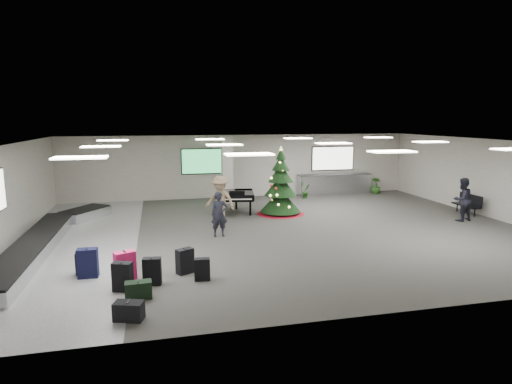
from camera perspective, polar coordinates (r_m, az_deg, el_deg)
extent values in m
plane|color=#373632|center=(15.69, 3.16, -5.12)|extent=(18.00, 18.00, 0.00)
cube|color=#A09A92|center=(22.10, -1.89, 3.47)|extent=(18.00, 0.02, 3.20)
cube|color=#A09A92|center=(9.01, 15.90, -6.28)|extent=(18.00, 0.02, 3.20)
cube|color=#A09A92|center=(15.48, -30.69, -0.64)|extent=(0.02, 14.00, 3.20)
cube|color=#A09A92|center=(19.84, 29.03, 1.52)|extent=(0.02, 14.00, 3.20)
cube|color=silver|center=(15.18, 3.28, 6.63)|extent=(18.00, 14.00, 0.02)
cube|color=slate|center=(15.33, -22.99, -6.25)|extent=(4.00, 14.00, 0.01)
cube|color=#BDB5AC|center=(20.55, -3.87, 2.98)|extent=(0.50, 0.50, 3.20)
cube|color=green|center=(21.72, -7.07, 4.09)|extent=(2.20, 0.08, 1.30)
cube|color=white|center=(23.51, 10.20, 4.44)|extent=(2.40, 0.08, 1.30)
cube|color=white|center=(10.72, -22.39, 4.27)|extent=(1.20, 0.60, 0.04)
cube|color=white|center=(14.67, -19.95, 5.72)|extent=(1.20, 0.60, 0.04)
cube|color=white|center=(18.64, -18.54, 6.55)|extent=(1.20, 0.60, 0.04)
cube|color=white|center=(10.82, -0.94, 5.05)|extent=(1.20, 0.60, 0.04)
cube|color=white|center=(14.75, -4.25, 6.29)|extent=(1.20, 0.60, 0.04)
cube|color=white|center=(18.70, -6.17, 7.00)|extent=(1.20, 0.60, 0.04)
cube|color=white|center=(12.30, 17.67, 5.16)|extent=(1.20, 0.60, 0.04)
cube|color=white|center=(15.86, 10.27, 6.41)|extent=(1.20, 0.60, 0.04)
cube|color=white|center=(19.60, 5.61, 7.14)|extent=(1.20, 0.60, 0.04)
cube|color=white|center=(17.83, 22.23, 6.20)|extent=(1.20, 0.60, 0.04)
cube|color=white|center=(21.22, 15.98, 7.01)|extent=(1.20, 0.60, 0.04)
cube|color=silver|center=(14.56, -27.60, -6.66)|extent=(1.00, 8.00, 0.38)
cube|color=black|center=(14.51, -27.67, -5.86)|extent=(0.95, 7.90, 0.05)
cube|color=silver|center=(18.77, -21.81, -2.73)|extent=(1.97, 2.21, 0.38)
cube|color=black|center=(18.73, -21.85, -2.10)|extent=(1.87, 2.10, 0.05)
cube|color=silver|center=(23.40, 10.39, 1.02)|extent=(4.00, 0.60, 1.05)
cube|color=#313133|center=(23.33, 10.43, 2.31)|extent=(4.05, 0.65, 0.04)
cube|color=black|center=(10.74, -17.35, -10.74)|extent=(0.51, 0.38, 0.70)
cube|color=black|center=(10.62, -17.45, -8.92)|extent=(0.08, 0.15, 0.02)
cube|color=black|center=(10.94, -13.68, -10.24)|extent=(0.47, 0.29, 0.68)
cube|color=black|center=(10.83, -13.76, -8.50)|extent=(0.05, 0.14, 0.02)
cube|color=#F7206A|center=(11.28, -17.06, -9.50)|extent=(0.57, 0.45, 0.78)
cube|color=black|center=(11.16, -17.16, -7.56)|extent=(0.10, 0.17, 0.02)
cube|color=black|center=(11.53, -9.46, -9.07)|extent=(0.51, 0.43, 0.66)
cube|color=black|center=(11.43, -9.51, -7.44)|extent=(0.10, 0.14, 0.02)
cube|color=black|center=(11.88, -21.51, -8.82)|extent=(0.50, 0.31, 0.76)
cube|color=black|center=(11.77, -21.63, -7.01)|extent=(0.04, 0.17, 0.02)
cube|color=black|center=(10.29, -15.40, -12.48)|extent=(0.61, 0.33, 0.39)
cube|color=black|center=(10.21, -15.45, -11.40)|extent=(0.04, 0.18, 0.02)
cube|color=black|center=(11.02, -7.20, -10.19)|extent=(0.41, 0.24, 0.57)
cube|color=black|center=(10.92, -7.23, -8.74)|extent=(0.04, 0.13, 0.02)
cube|color=black|center=(12.19, -21.98, -8.82)|extent=(0.40, 0.24, 0.59)
cube|color=black|center=(12.10, -22.07, -7.46)|extent=(0.03, 0.14, 0.02)
cube|color=black|center=(9.34, -16.60, -14.96)|extent=(0.65, 0.48, 0.38)
cube|color=black|center=(9.26, -16.66, -13.84)|extent=(0.08, 0.19, 0.02)
cone|color=maroon|center=(18.35, 3.26, -2.71)|extent=(2.03, 2.03, 0.13)
cylinder|color=#3F2819|center=(18.31, 3.27, -2.09)|extent=(0.13, 0.13, 0.53)
cone|color=black|center=(18.24, 3.28, -1.10)|extent=(1.71, 1.71, 0.96)
cone|color=black|center=(18.13, 3.30, 0.89)|extent=(1.39, 1.39, 0.86)
cone|color=black|center=(18.06, 3.32, 2.56)|extent=(1.07, 1.07, 0.75)
cone|color=black|center=(18.01, 3.33, 3.91)|extent=(0.75, 0.75, 0.64)
cone|color=black|center=(17.97, 3.34, 5.10)|extent=(0.43, 0.43, 0.48)
cone|color=#FFE566|center=(17.96, 3.35, 5.85)|extent=(0.17, 0.17, 0.19)
cube|color=black|center=(18.49, -2.61, -0.39)|extent=(1.69, 1.84, 0.26)
cube|color=black|center=(17.63, -2.54, -1.14)|extent=(1.38, 0.49, 0.09)
cube|color=white|center=(17.60, -2.54, -0.98)|extent=(1.22, 0.32, 0.02)
cube|color=black|center=(17.82, -2.57, -0.17)|extent=(0.65, 0.13, 0.21)
cylinder|color=black|center=(17.93, -4.34, -2.19)|extent=(0.09, 0.09, 0.63)
cylinder|color=black|center=(17.96, -0.76, -2.15)|extent=(0.09, 0.09, 0.63)
cylinder|color=black|center=(19.22, -2.65, -1.36)|extent=(0.09, 0.09, 0.63)
cube|color=black|center=(20.29, 26.21, -1.60)|extent=(0.45, 1.35, 0.05)
cylinder|color=black|center=(19.93, 27.14, -2.45)|extent=(0.05, 0.05, 0.36)
cylinder|color=black|center=(20.74, 25.23, -1.86)|extent=(0.05, 0.05, 0.36)
cube|color=black|center=(20.38, 26.71, -0.88)|extent=(0.05, 1.35, 0.45)
imported|color=black|center=(14.77, -4.92, -2.98)|extent=(0.59, 0.40, 1.55)
imported|color=#8A7155|center=(16.46, -4.82, -1.10)|extent=(1.39, 1.25, 1.87)
imported|color=black|center=(18.79, 25.79, -0.91)|extent=(0.94, 0.79, 1.72)
imported|color=#1C4516|center=(21.97, 6.67, 0.13)|extent=(0.49, 0.44, 0.74)
imported|color=#1C4516|center=(24.01, 15.72, 0.84)|extent=(0.70, 0.70, 0.89)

